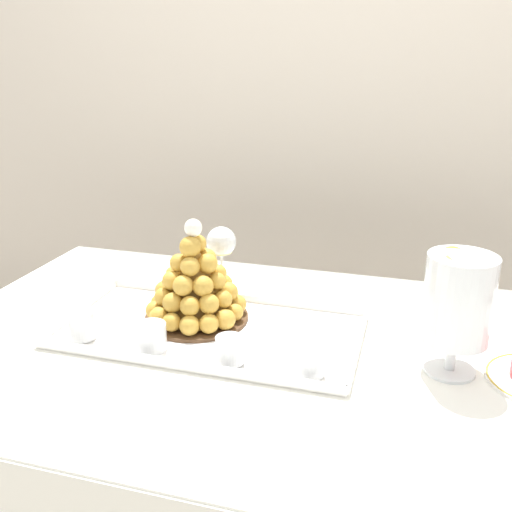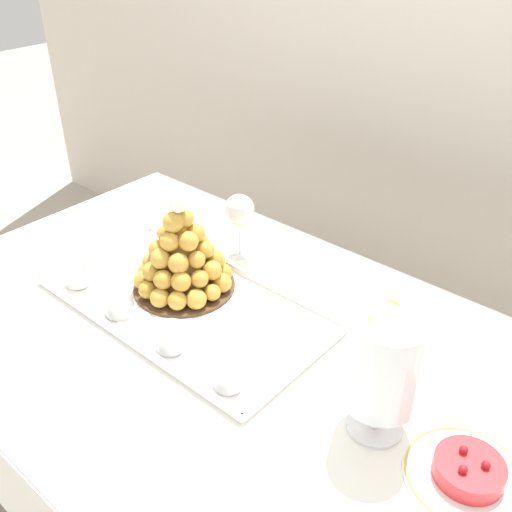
{
  "view_description": "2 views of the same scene",
  "coord_description": "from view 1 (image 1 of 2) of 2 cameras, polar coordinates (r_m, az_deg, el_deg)",
  "views": [
    {
      "loc": [
        0.25,
        -1.04,
        1.33
      ],
      "look_at": [
        -0.04,
        -0.05,
        0.96
      ],
      "focal_mm": 40.12,
      "sensor_mm": 36.0,
      "label": 1
    },
    {
      "loc": [
        0.64,
        -0.66,
        1.54
      ],
      "look_at": [
        0.03,
        0.03,
        0.95
      ],
      "focal_mm": 40.53,
      "sensor_mm": 36.0,
      "label": 2
    }
  ],
  "objects": [
    {
      "name": "croquembouche",
      "position": [
        1.29,
        -6.05,
        -2.8
      ],
      "size": [
        0.24,
        0.24,
        0.24
      ],
      "color": "#4C331E",
      "rests_on": "serving_tray"
    },
    {
      "name": "dessert_cup_centre",
      "position": [
        1.14,
        -2.64,
        -9.43
      ],
      "size": [
        0.06,
        0.06,
        0.05
      ],
      "color": "silver",
      "rests_on": "serving_tray"
    },
    {
      "name": "macaron_goblet",
      "position": [
        1.13,
        19.51,
        -4.17
      ],
      "size": [
        0.13,
        0.13,
        0.25
      ],
      "color": "white",
      "rests_on": "buffet_table"
    },
    {
      "name": "buffet_table",
      "position": [
        1.27,
        2.21,
        -12.2
      ],
      "size": [
        1.55,
        0.93,
        0.75
      ],
      "color": "brown",
      "rests_on": "ground_plane"
    },
    {
      "name": "backdrop_wall",
      "position": [
        2.18,
        9.96,
        17.31
      ],
      "size": [
        4.8,
        0.1,
        2.5
      ],
      "primitive_type": "cube",
      "color": "silver",
      "rests_on": "ground_plane"
    },
    {
      "name": "dessert_cup_left",
      "position": [
        1.28,
        -16.97,
        -6.71
      ],
      "size": [
        0.06,
        0.06,
        0.06
      ],
      "color": "silver",
      "rests_on": "serving_tray"
    },
    {
      "name": "serving_tray",
      "position": [
        1.28,
        -4.61,
        -7.39
      ],
      "size": [
        0.66,
        0.35,
        0.02
      ],
      "color": "white",
      "rests_on": "buffet_table"
    },
    {
      "name": "dessert_cup_mid_left",
      "position": [
        1.2,
        -10.4,
        -8.02
      ],
      "size": [
        0.06,
        0.06,
        0.06
      ],
      "color": "silver",
      "rests_on": "serving_tray"
    },
    {
      "name": "wine_glass",
      "position": [
        1.46,
        -3.48,
        1.22
      ],
      "size": [
        0.08,
        0.08,
        0.17
      ],
      "color": "silver",
      "rests_on": "buffet_table"
    },
    {
      "name": "dessert_cup_mid_right",
      "position": [
        1.1,
        5.39,
        -10.61
      ],
      "size": [
        0.06,
        0.06,
        0.05
      ],
      "color": "silver",
      "rests_on": "serving_tray"
    }
  ]
}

